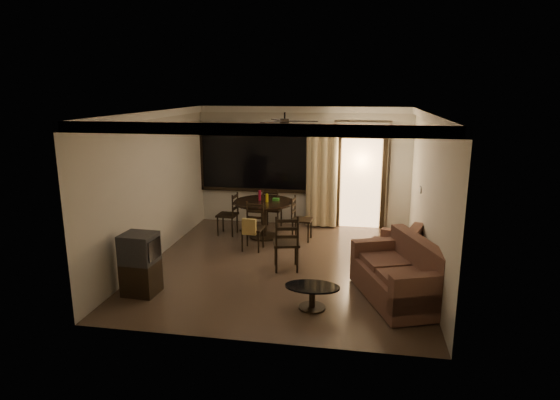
% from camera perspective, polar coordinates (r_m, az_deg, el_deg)
% --- Properties ---
extents(ground, '(5.50, 5.50, 0.00)m').
position_cam_1_polar(ground, '(8.79, 0.53, -7.89)').
color(ground, '#7F6651').
rests_on(ground, ground).
extents(room_shell, '(5.50, 6.70, 5.50)m').
position_cam_1_polar(room_shell, '(9.98, 5.59, 5.50)').
color(room_shell, beige).
rests_on(room_shell, ground).
extents(dining_table, '(1.30, 1.30, 1.03)m').
position_cam_1_polar(dining_table, '(10.20, -1.97, -1.09)').
color(dining_table, black).
rests_on(dining_table, ground).
extents(dining_chair_west, '(0.45, 0.45, 0.95)m').
position_cam_1_polar(dining_chair_west, '(10.54, -6.35, -2.70)').
color(dining_chair_west, black).
rests_on(dining_chair_west, ground).
extents(dining_chair_east, '(0.45, 0.45, 0.95)m').
position_cam_1_polar(dining_chair_east, '(10.11, 2.62, -3.34)').
color(dining_chair_east, black).
rests_on(dining_chair_east, ground).
extents(dining_chair_south, '(0.45, 0.50, 0.95)m').
position_cam_1_polar(dining_chair_south, '(9.50, -3.36, -4.31)').
color(dining_chair_south, black).
rests_on(dining_chair_south, ground).
extents(dining_chair_north, '(0.45, 0.45, 0.95)m').
position_cam_1_polar(dining_chair_north, '(10.95, -0.93, -2.01)').
color(dining_chair_north, black).
rests_on(dining_chair_north, ground).
extents(tv_cabinet, '(0.55, 0.50, 1.00)m').
position_cam_1_polar(tv_cabinet, '(7.77, -16.66, -7.46)').
color(tv_cabinet, black).
rests_on(tv_cabinet, ground).
extents(sofa, '(1.47, 1.95, 0.93)m').
position_cam_1_polar(sofa, '(7.54, 14.61, -9.04)').
color(sofa, '#492922').
rests_on(sofa, ground).
extents(armchair, '(0.97, 0.97, 0.77)m').
position_cam_1_polar(armchair, '(8.84, 14.41, -6.00)').
color(armchair, '#492922').
rests_on(armchair, ground).
extents(coffee_table, '(0.82, 0.49, 0.36)m').
position_cam_1_polar(coffee_table, '(7.08, 3.95, -11.29)').
color(coffee_table, black).
rests_on(coffee_table, ground).
extents(side_chair, '(0.55, 0.55, 1.04)m').
position_cam_1_polar(side_chair, '(8.48, 0.77, -6.48)').
color(side_chair, black).
rests_on(side_chair, ground).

